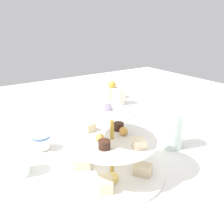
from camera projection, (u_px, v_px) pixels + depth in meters
name	position (u px, v px, depth m)	size (l,w,h in m)	color
ground_plane	(112.00, 174.00, 0.73)	(2.40, 2.40, 0.00)	white
tiered_serving_stand	(112.00, 148.00, 0.70)	(0.29, 0.29, 0.27)	white
water_glass_tall_right	(173.00, 130.00, 0.87)	(0.07, 0.07, 0.12)	silver
water_glass_short_left	(18.00, 163.00, 0.73)	(0.06, 0.06, 0.07)	silver
teacup_with_saucer	(41.00, 143.00, 0.86)	(0.09, 0.09, 0.05)	white
butter_knife_right	(95.00, 130.00, 1.02)	(0.17, 0.01, 0.00)	silver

